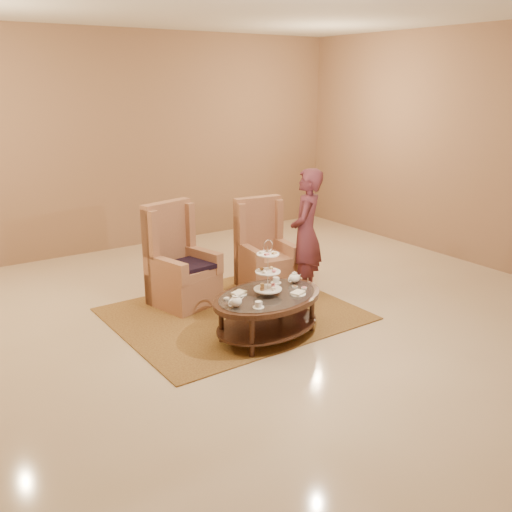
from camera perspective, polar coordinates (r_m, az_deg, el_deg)
ground at (r=6.66m, az=1.05°, el=-6.88°), size 8.00×8.00×0.00m
ceiling at (r=6.66m, az=1.05°, el=-6.88°), size 8.00×8.00×0.02m
wall_back at (r=9.68m, az=-12.79°, el=11.05°), size 8.00×0.04×3.50m
wall_right at (r=9.04m, az=22.74°, el=9.75°), size 0.04×8.00×3.50m
rug at (r=6.94m, az=-2.24°, el=-5.79°), size 2.80×2.35×0.01m
tea_table at (r=6.20m, az=1.17°, el=-4.68°), size 1.47×1.13×1.12m
armchair_left at (r=7.20m, az=-7.69°, el=-1.45°), size 0.85×0.87×1.28m
armchair_right at (r=7.70m, az=0.76°, el=-0.25°), size 0.73×0.75×1.22m
person at (r=7.33m, az=5.03°, el=2.25°), size 0.72×0.70×1.67m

